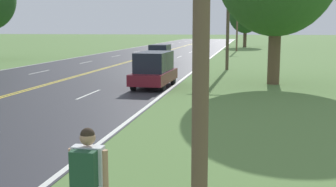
# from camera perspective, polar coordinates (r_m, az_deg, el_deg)

# --- Properties ---
(hitchhiker_person) EXTENTS (0.60, 0.42, 1.76)m
(hitchhiker_person) POSITION_cam_1_polar(r_m,az_deg,el_deg) (6.31, -10.83, -10.70)
(hitchhiker_person) COLOR #38476B
(hitchhiker_person) RESTS_ON ground
(utility_pole_midground) EXTENTS (1.80, 0.24, 9.60)m
(utility_pole_midground) POSITION_cam_1_polar(r_m,az_deg,el_deg) (32.45, 8.17, 11.95)
(utility_pole_midground) COLOR brown
(utility_pole_midground) RESTS_ON ground
(utility_pole_far) EXTENTS (1.80, 0.24, 8.68)m
(utility_pole_far) POSITION_cam_1_polar(r_m,az_deg,el_deg) (58.95, 9.37, 10.05)
(utility_pole_far) COLOR brown
(utility_pole_far) RESTS_ON ground
(tree_mid_treeline) EXTENTS (5.60, 5.60, 8.74)m
(tree_mid_treeline) POSITION_cam_1_polar(r_m,az_deg,el_deg) (71.93, 10.46, 10.59)
(tree_mid_treeline) COLOR #473828
(tree_mid_treeline) RESTS_ON ground
(car_maroon_van_approaching) EXTENTS (1.84, 4.32, 1.90)m
(car_maroon_van_approaching) POSITION_cam_1_polar(r_m,az_deg,el_deg) (22.60, -1.89, 3.31)
(car_maroon_van_approaching) COLOR black
(car_maroon_van_approaching) RESTS_ON ground
(car_dark_blue_sedan_mid_near) EXTENTS (1.83, 4.32, 1.69)m
(car_dark_blue_sedan_mid_near) POSITION_cam_1_polar(r_m,az_deg,el_deg) (37.76, -1.13, 5.37)
(car_dark_blue_sedan_mid_near) COLOR black
(car_dark_blue_sedan_mid_near) RESTS_ON ground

